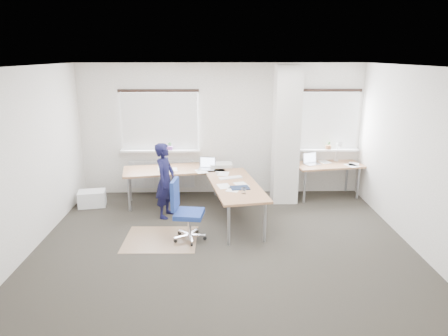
{
  "coord_description": "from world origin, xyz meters",
  "views": [
    {
      "loc": [
        -0.13,
        -5.94,
        2.97
      ],
      "look_at": [
        0.02,
        0.9,
        1.01
      ],
      "focal_mm": 32.0,
      "sensor_mm": 36.0,
      "label": 1
    }
  ],
  "objects_px": {
    "desk_side": "(327,166)",
    "task_chair": "(187,223)",
    "desk_main": "(205,177)",
    "person": "(165,180)"
  },
  "relations": [
    {
      "from": "desk_main",
      "to": "task_chair",
      "type": "relative_size",
      "value": 2.72
    },
    {
      "from": "desk_side",
      "to": "task_chair",
      "type": "distance_m",
      "value": 3.52
    },
    {
      "from": "desk_side",
      "to": "desk_main",
      "type": "bearing_deg",
      "value": -173.03
    },
    {
      "from": "desk_main",
      "to": "person",
      "type": "distance_m",
      "value": 0.77
    },
    {
      "from": "desk_side",
      "to": "task_chair",
      "type": "xyz_separation_m",
      "value": [
        -2.85,
        -2.02,
        -0.4
      ]
    },
    {
      "from": "desk_main",
      "to": "desk_side",
      "type": "bearing_deg",
      "value": 6.97
    },
    {
      "from": "desk_main",
      "to": "desk_side",
      "type": "height_order",
      "value": "desk_side"
    },
    {
      "from": "desk_main",
      "to": "task_chair",
      "type": "xyz_separation_m",
      "value": [
        -0.27,
        -1.23,
        -0.4
      ]
    },
    {
      "from": "desk_side",
      "to": "task_chair",
      "type": "bearing_deg",
      "value": -154.66
    },
    {
      "from": "desk_main",
      "to": "desk_side",
      "type": "xyz_separation_m",
      "value": [
        2.58,
        0.79,
        -0.01
      ]
    }
  ]
}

